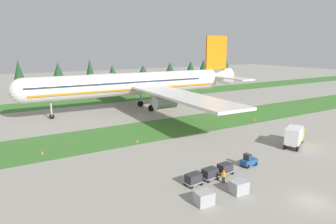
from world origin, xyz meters
TOP-DOWN VIEW (x-y plane):
  - ground_plane at (0.00, 0.00)m, footprint 400.00×400.00m
  - grass_strip_near at (0.00, 36.27)m, footprint 320.00×14.79m
  - grass_strip_far at (0.00, 77.84)m, footprint 320.00×14.79m
  - airliner at (5.22, 56.98)m, footprint 64.37×78.84m
  - baggage_tug at (1.57, 11.37)m, footprint 2.70×1.52m
  - cargo_dolly_lead at (-3.43, 10.94)m, footprint 2.32×1.68m
  - cargo_dolly_second at (-6.32, 10.70)m, footprint 2.32×1.68m
  - cargo_dolly_third at (-9.21, 10.45)m, footprint 2.32×1.68m
  - catering_truck at (15.47, 13.96)m, footprint 7.24×5.23m
  - ground_crew_marshaller at (-5.41, 9.00)m, footprint 0.54×0.36m
  - uld_container_0 at (-10.96, 5.94)m, footprint 2.10×1.73m
  - uld_container_1 at (-5.67, 5.90)m, footprint 2.07×1.68m
  - taxiway_marker_0 at (23.54, 31.00)m, footprint 0.44×0.44m
  - taxiway_marker_1 at (-7.84, 30.29)m, footprint 0.44×0.44m
  - taxiway_marker_2 at (-24.15, 32.62)m, footprint 0.44×0.44m
  - distant_tree_line at (3.84, 112.52)m, footprint 180.47×9.88m

SIDE VIEW (x-z plane):
  - ground_plane at x=0.00m, z-range 0.00..0.00m
  - grass_strip_near at x=0.00m, z-range 0.00..0.01m
  - grass_strip_far at x=0.00m, z-range 0.00..0.01m
  - taxiway_marker_0 at x=23.54m, z-range 0.00..0.53m
  - taxiway_marker_1 at x=-7.84m, z-range 0.00..0.57m
  - taxiway_marker_2 at x=-24.15m, z-range 0.00..0.58m
  - uld_container_0 at x=-10.96m, z-range 0.00..1.50m
  - uld_container_1 at x=-5.67m, z-range 0.00..1.55m
  - baggage_tug at x=1.57m, z-range -0.17..1.80m
  - cargo_dolly_lead at x=-3.43m, z-range 0.14..1.69m
  - cargo_dolly_second at x=-6.32m, z-range 0.14..1.69m
  - cargo_dolly_third at x=-9.21m, z-range 0.14..1.69m
  - ground_crew_marshaller at x=-5.41m, z-range 0.08..1.82m
  - catering_truck at x=15.47m, z-range 0.16..3.74m
  - distant_tree_line at x=3.84m, z-range 0.63..13.04m
  - airliner at x=5.22m, z-range -2.94..17.76m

